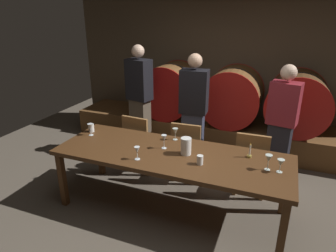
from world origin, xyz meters
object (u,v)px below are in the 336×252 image
(wine_barrel_right, at_px, (297,102))
(wine_glass_far_left, at_px, (90,127))
(cup_right, at_px, (200,160))
(guest_right, at_px, (281,123))
(guest_left, at_px, (140,100))
(wine_glass_center_right, at_px, (175,132))
(guest_center, at_px, (193,113))
(wine_glass_far_right, at_px, (281,163))
(chair_left, at_px, (139,140))
(wine_barrel_center, at_px, (233,96))
(wine_glass_center_left, at_px, (164,139))
(dining_table, at_px, (171,158))
(wine_barrel_left, at_px, (171,90))
(candle_center, at_px, (250,153))
(cup_left, at_px, (91,128))
(chair_center, at_px, (187,148))
(wine_glass_left, at_px, (137,151))
(wine_glass_right, at_px, (269,159))
(pitcher, at_px, (186,146))
(chair_right, at_px, (252,160))

(wine_barrel_right, xyz_separation_m, wine_glass_far_left, (-2.47, -1.98, -0.05))
(wine_barrel_right, bearing_deg, cup_right, -113.20)
(wine_glass_far_left, bearing_deg, guest_right, 26.20)
(guest_left, height_order, wine_glass_center_right, guest_left)
(guest_center, bearing_deg, wine_glass_far_right, 135.19)
(wine_glass_far_right, bearing_deg, chair_left, 160.12)
(guest_center, relative_size, wine_glass_far_left, 10.92)
(guest_center, height_order, wine_glass_far_right, guest_center)
(wine_barrel_center, xyz_separation_m, cup_right, (0.06, -2.21, -0.11))
(wine_glass_center_left, height_order, wine_glass_center_right, wine_glass_center_left)
(wine_glass_far_right, bearing_deg, dining_table, -179.88)
(wine_barrel_left, distance_m, candle_center, 2.48)
(wine_barrel_center, distance_m, dining_table, 2.11)
(wine_barrel_left, bearing_deg, guest_right, -23.98)
(wine_glass_center_right, distance_m, cup_left, 1.14)
(chair_center, bearing_deg, wine_glass_far_right, 146.45)
(wine_glass_center_right, bearing_deg, chair_left, 153.93)
(chair_left, bearing_deg, wine_glass_left, 120.55)
(wine_glass_right, distance_m, cup_right, 0.69)
(wine_barrel_center, relative_size, wine_glass_right, 5.72)
(wine_barrel_right, height_order, pitcher, wine_barrel_right)
(guest_right, height_order, cup_right, guest_right)
(wine_glass_right, xyz_separation_m, wine_glass_far_right, (0.12, -0.01, -0.02))
(guest_left, bearing_deg, wine_barrel_right, -148.29)
(guest_center, xyz_separation_m, wine_glass_left, (-0.23, -1.32, -0.03))
(wine_glass_center_left, distance_m, cup_left, 1.10)
(chair_right, bearing_deg, wine_glass_left, 39.02)
(wine_barrel_right, xyz_separation_m, guest_right, (-0.20, -0.86, -0.08))
(wine_barrel_right, bearing_deg, guest_left, -161.31)
(wine_glass_left, bearing_deg, wine_glass_center_right, 72.82)
(chair_left, relative_size, wine_glass_far_left, 5.56)
(wine_barrel_center, xyz_separation_m, wine_glass_left, (-0.60, -2.35, -0.06))
(guest_right, xyz_separation_m, wine_glass_center_left, (-1.25, -1.14, 0.04))
(guest_right, xyz_separation_m, pitcher, (-0.96, -1.18, 0.01))
(candle_center, height_order, wine_glass_center_left, candle_center)
(cup_left, bearing_deg, pitcher, -6.80)
(wine_glass_right, bearing_deg, cup_left, 175.01)
(candle_center, height_order, wine_glass_far_left, candle_center)
(pitcher, bearing_deg, cup_right, -39.21)
(guest_left, bearing_deg, cup_left, 93.40)
(wine_barrel_center, bearing_deg, wine_glass_center_left, -102.34)
(candle_center, height_order, pitcher, pitcher)
(wine_barrel_right, distance_m, cup_right, 2.41)
(chair_right, relative_size, cup_right, 8.70)
(guest_left, height_order, cup_right, guest_left)
(chair_center, height_order, pitcher, pitcher)
(wine_glass_center_left, relative_size, wine_glass_center_right, 1.10)
(wine_glass_far_left, distance_m, cup_left, 0.14)
(chair_left, xyz_separation_m, guest_right, (1.89, 0.52, 0.35))
(guest_right, bearing_deg, wine_glass_center_right, 46.77)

